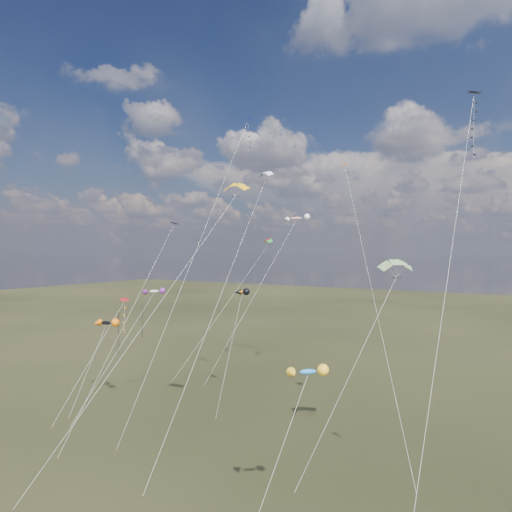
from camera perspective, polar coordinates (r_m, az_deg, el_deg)
The scene contains 17 objects.
ground at distance 46.71m, azimuth -12.71°, elevation -24.24°, with size 400.00×400.00×0.00m, color black.
utility_pole_near at distance 91.92m, azimuth -16.78°, elevation -9.12°, with size 1.40×0.20×8.00m.
utility_pole_far at distance 107.14m, azimuth -14.04°, elevation -7.71°, with size 1.40×0.20×8.00m.
diamond_black_high at distance 43.63m, azimuth 25.28°, elevation 12.64°, with size 2.05×20.50×33.55m.
diamond_navy_tall at distance 63.85m, azimuth -1.91°, elevation 12.68°, with size 1.20×24.05×38.30m.
diamond_black_mid at distance 52.31m, azimuth -13.75°, elevation -3.29°, with size 2.16×15.15×23.08m.
diamond_red_low at distance 57.03m, azimuth -16.46°, elevation -7.71°, with size 4.47×7.87×13.97m.
diamond_orange_center at distance 54.60m, azimuth 12.92°, elevation 2.30°, with size 14.35×21.21×31.33m.
parafoil_yellow at distance 45.27m, azimuth -2.67°, elevation 8.75°, with size 9.81×18.69×26.78m.
parafoil_blue_white at distance 58.76m, azimuth 1.12°, elevation 10.16°, with size 3.94×25.11×30.15m.
parafoil_striped at distance 43.03m, azimuth 17.09°, elevation -0.81°, with size 7.53×10.56×19.35m.
parafoil_tricolor at distance 73.03m, azimuth 1.42°, elevation 1.95°, with size 10.75×13.36×21.97m.
novelty_black_orange at distance 62.89m, azimuth -18.24°, elevation -7.95°, with size 3.37×7.72×10.90m.
novelty_orange_black at distance 60.35m, azimuth -1.79°, elevation -4.57°, with size 2.90×8.98×14.75m.
novelty_white_purple at distance 58.31m, azimuth -12.67°, elevation -4.40°, with size 4.54×10.88×15.01m.
novelty_redwhite_stripe at distance 74.17m, azimuth 5.05°, elevation 4.67°, with size 9.76×15.63×25.52m.
novelty_blue_yellow at distance 32.64m, azimuth 6.48°, elevation -14.26°, with size 3.20×7.21×11.77m.
Camera 1 is at (29.50, -30.41, 19.65)m, focal length 32.00 mm.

